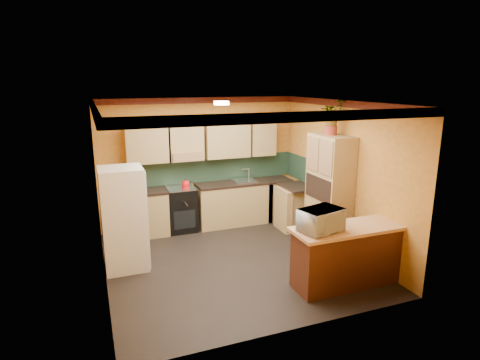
{
  "coord_description": "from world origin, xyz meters",
  "views": [
    {
      "loc": [
        -2.18,
        -6.0,
        3.03
      ],
      "look_at": [
        0.28,
        0.45,
        1.32
      ],
      "focal_mm": 30.0,
      "sensor_mm": 36.0,
      "label": 1
    }
  ],
  "objects_px": {
    "breakfast_bar": "(351,257)",
    "base_cabinets_back": "(210,207)",
    "pantry": "(329,192)",
    "microwave": "(321,220)",
    "stove": "(181,209)",
    "fridge": "(124,219)"
  },
  "relations": [
    {
      "from": "pantry",
      "to": "breakfast_bar",
      "type": "height_order",
      "value": "pantry"
    },
    {
      "from": "stove",
      "to": "microwave",
      "type": "bearing_deg",
      "value": -67.08
    },
    {
      "from": "base_cabinets_back",
      "to": "breakfast_bar",
      "type": "height_order",
      "value": "same"
    },
    {
      "from": "stove",
      "to": "pantry",
      "type": "bearing_deg",
      "value": -37.37
    },
    {
      "from": "stove",
      "to": "breakfast_bar",
      "type": "xyz_separation_m",
      "value": [
        1.9,
        -3.15,
        -0.02
      ]
    },
    {
      "from": "fridge",
      "to": "breakfast_bar",
      "type": "bearing_deg",
      "value": -29.6
    },
    {
      "from": "fridge",
      "to": "breakfast_bar",
      "type": "distance_m",
      "value": 3.65
    },
    {
      "from": "base_cabinets_back",
      "to": "breakfast_bar",
      "type": "distance_m",
      "value": 3.4
    },
    {
      "from": "fridge",
      "to": "microwave",
      "type": "xyz_separation_m",
      "value": [
        2.58,
        -1.79,
        0.25
      ]
    },
    {
      "from": "microwave",
      "to": "breakfast_bar",
      "type": "bearing_deg",
      "value": -15.56
    },
    {
      "from": "pantry",
      "to": "microwave",
      "type": "height_order",
      "value": "pantry"
    },
    {
      "from": "stove",
      "to": "fridge",
      "type": "xyz_separation_m",
      "value": [
        -1.25,
        -1.37,
        0.39
      ]
    },
    {
      "from": "base_cabinets_back",
      "to": "breakfast_bar",
      "type": "relative_size",
      "value": 2.03
    },
    {
      "from": "fridge",
      "to": "base_cabinets_back",
      "type": "bearing_deg",
      "value": 36.12
    },
    {
      "from": "pantry",
      "to": "breakfast_bar",
      "type": "relative_size",
      "value": 1.17
    },
    {
      "from": "breakfast_bar",
      "to": "microwave",
      "type": "distance_m",
      "value": 0.87
    },
    {
      "from": "base_cabinets_back",
      "to": "pantry",
      "type": "height_order",
      "value": "pantry"
    },
    {
      "from": "breakfast_bar",
      "to": "base_cabinets_back",
      "type": "bearing_deg",
      "value": 112.07
    },
    {
      "from": "base_cabinets_back",
      "to": "microwave",
      "type": "height_order",
      "value": "microwave"
    },
    {
      "from": "base_cabinets_back",
      "to": "microwave",
      "type": "distance_m",
      "value": 3.3
    },
    {
      "from": "base_cabinets_back",
      "to": "fridge",
      "type": "relative_size",
      "value": 2.15
    },
    {
      "from": "breakfast_bar",
      "to": "stove",
      "type": "bearing_deg",
      "value": 121.11
    }
  ]
}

